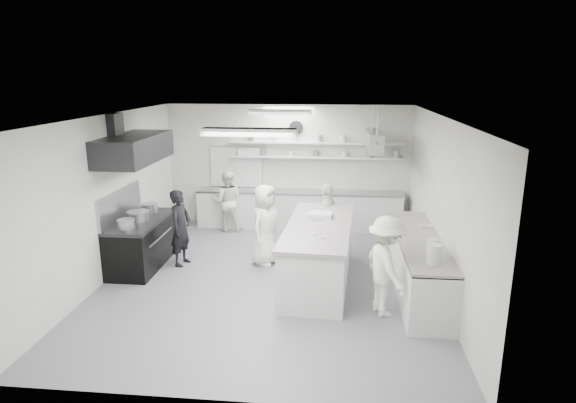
# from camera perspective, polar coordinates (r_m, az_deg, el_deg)

# --- Properties ---
(floor) EXTENTS (6.00, 7.00, 0.02)m
(floor) POSITION_cam_1_polar(r_m,az_deg,el_deg) (9.13, -2.20, -9.18)
(floor) COLOR slate
(floor) RESTS_ON ground
(ceiling) EXTENTS (6.00, 7.00, 0.02)m
(ceiling) POSITION_cam_1_polar(r_m,az_deg,el_deg) (8.37, -2.41, 10.07)
(ceiling) COLOR white
(ceiling) RESTS_ON wall_back
(wall_back) EXTENTS (6.00, 0.04, 3.00)m
(wall_back) POSITION_cam_1_polar(r_m,az_deg,el_deg) (12.02, 0.01, 4.24)
(wall_back) COLOR silver
(wall_back) RESTS_ON floor
(wall_front) EXTENTS (6.00, 0.04, 3.00)m
(wall_front) POSITION_cam_1_polar(r_m,az_deg,el_deg) (5.37, -7.53, -9.44)
(wall_front) COLOR silver
(wall_front) RESTS_ON floor
(wall_left) EXTENTS (0.04, 7.00, 3.00)m
(wall_left) POSITION_cam_1_polar(r_m,az_deg,el_deg) (9.51, -20.50, 0.48)
(wall_left) COLOR silver
(wall_left) RESTS_ON floor
(wall_right) EXTENTS (0.04, 7.00, 3.00)m
(wall_right) POSITION_cam_1_polar(r_m,az_deg,el_deg) (8.74, 17.57, -0.47)
(wall_right) COLOR silver
(wall_right) RESTS_ON floor
(stove) EXTENTS (0.80, 1.80, 0.90)m
(stove) POSITION_cam_1_polar(r_m,az_deg,el_deg) (9.99, -16.90, -4.85)
(stove) COLOR black
(stove) RESTS_ON floor
(exhaust_hood) EXTENTS (0.85, 2.00, 0.50)m
(exhaust_hood) POSITION_cam_1_polar(r_m,az_deg,el_deg) (9.54, -17.75, 5.97)
(exhaust_hood) COLOR black
(exhaust_hood) RESTS_ON wall_left
(back_counter) EXTENTS (5.00, 0.60, 0.92)m
(back_counter) POSITION_cam_1_polar(r_m,az_deg,el_deg) (11.94, 1.30, -0.96)
(back_counter) COLOR silver
(back_counter) RESTS_ON floor
(shelf_lower) EXTENTS (4.20, 0.26, 0.04)m
(shelf_lower) POSITION_cam_1_polar(r_m,az_deg,el_deg) (11.80, 3.34, 5.25)
(shelf_lower) COLOR silver
(shelf_lower) RESTS_ON wall_back
(shelf_upper) EXTENTS (4.20, 0.26, 0.04)m
(shelf_upper) POSITION_cam_1_polar(r_m,az_deg,el_deg) (11.75, 3.37, 6.93)
(shelf_upper) COLOR silver
(shelf_upper) RESTS_ON wall_back
(pass_through_window) EXTENTS (1.30, 0.04, 1.00)m
(pass_through_window) POSITION_cam_1_polar(r_m,az_deg,el_deg) (12.21, -6.10, 4.08)
(pass_through_window) COLOR black
(pass_through_window) RESTS_ON wall_back
(wall_clock) EXTENTS (0.32, 0.05, 0.32)m
(wall_clock) POSITION_cam_1_polar(r_m,az_deg,el_deg) (11.83, 0.97, 8.71)
(wall_clock) COLOR white
(wall_clock) RESTS_ON wall_back
(right_counter) EXTENTS (0.74, 3.30, 0.94)m
(right_counter) POSITION_cam_1_polar(r_m,az_deg,el_deg) (8.81, 15.06, -7.24)
(right_counter) COLOR silver
(right_counter) RESTS_ON floor
(pot_rack) EXTENTS (0.30, 1.60, 0.40)m
(pot_rack) POSITION_cam_1_polar(r_m,az_deg,el_deg) (10.79, 10.13, 7.10)
(pot_rack) COLOR #9A9BA0
(pot_rack) RESTS_ON ceiling
(light_fixture_front) EXTENTS (1.30, 0.25, 0.10)m
(light_fixture_front) POSITION_cam_1_polar(r_m,az_deg,el_deg) (6.61, -4.60, 8.18)
(light_fixture_front) COLOR silver
(light_fixture_front) RESTS_ON ceiling
(light_fixture_rear) EXTENTS (1.30, 0.25, 0.10)m
(light_fixture_rear) POSITION_cam_1_polar(r_m,az_deg,el_deg) (10.16, -0.96, 10.50)
(light_fixture_rear) COLOR silver
(light_fixture_rear) RESTS_ON ceiling
(prep_island) EXTENTS (1.23, 2.90, 1.05)m
(prep_island) POSITION_cam_1_polar(r_m,az_deg,el_deg) (8.84, 3.61, -6.29)
(prep_island) COLOR silver
(prep_island) RESTS_ON floor
(stove_pot) EXTENTS (0.42, 0.42, 0.23)m
(stove_pot) POSITION_cam_1_polar(r_m,az_deg,el_deg) (9.77, -17.27, -1.77)
(stove_pot) COLOR #9A9BA0
(stove_pot) RESTS_ON stove
(cook_stove) EXTENTS (0.47, 0.62, 1.53)m
(cook_stove) POSITION_cam_1_polar(r_m,az_deg,el_deg) (9.77, -12.55, -3.06)
(cook_stove) COLOR black
(cook_stove) RESTS_ON floor
(cook_back) EXTENTS (0.75, 0.61, 1.48)m
(cook_back) POSITION_cam_1_polar(r_m,az_deg,el_deg) (11.75, -7.16, 0.07)
(cook_back) COLOR white
(cook_back) RESTS_ON floor
(cook_island_left) EXTENTS (0.79, 0.93, 1.62)m
(cook_island_left) POSITION_cam_1_polar(r_m,az_deg,el_deg) (9.59, -2.72, -2.76)
(cook_island_left) COLOR white
(cook_island_left) RESTS_ON floor
(cook_island_right) EXTENTS (0.62, 0.96, 1.51)m
(cook_island_right) POSITION_cam_1_polar(r_m,az_deg,el_deg) (10.17, 4.64, -2.07)
(cook_island_right) COLOR white
(cook_island_right) RESTS_ON floor
(cook_right) EXTENTS (0.93, 1.18, 1.60)m
(cook_right) POSITION_cam_1_polar(r_m,az_deg,el_deg) (7.73, 11.46, -7.51)
(cook_right) COLOR white
(cook_right) RESTS_ON floor
(bowl_island_a) EXTENTS (0.32, 0.32, 0.06)m
(bowl_island_a) POSITION_cam_1_polar(r_m,az_deg,el_deg) (8.99, 3.29, -2.20)
(bowl_island_a) COLOR #9A9BA0
(bowl_island_a) RESTS_ON prep_island
(bowl_island_b) EXTENTS (0.25, 0.25, 0.06)m
(bowl_island_b) POSITION_cam_1_polar(r_m,az_deg,el_deg) (8.01, 3.75, -4.34)
(bowl_island_b) COLOR silver
(bowl_island_b) RESTS_ON prep_island
(bowl_right) EXTENTS (0.24, 0.24, 0.06)m
(bowl_right) POSITION_cam_1_polar(r_m,az_deg,el_deg) (9.28, 15.93, -2.90)
(bowl_right) COLOR silver
(bowl_right) RESTS_ON right_counter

